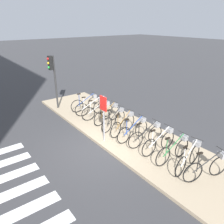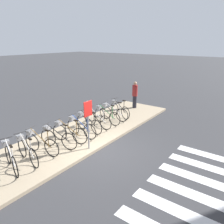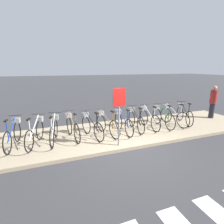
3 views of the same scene
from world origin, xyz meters
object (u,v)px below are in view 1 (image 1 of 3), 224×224
parked_bicycle_11 (209,166)px  sign_post (104,111)px  parked_bicycle_6 (134,129)px  parked_bicycle_9 (175,149)px  parked_bicycle_3 (108,114)px  parked_bicycle_5 (124,123)px  parked_bicycle_0 (87,103)px  parked_bicycle_2 (99,110)px  parked_bicycle_1 (92,107)px  parked_bicycle_4 (115,119)px  parked_bicycle_7 (147,134)px  parked_bicycle_10 (189,157)px  traffic_light (52,71)px  parked_bicycle_8 (160,141)px

parked_bicycle_11 → sign_post: 4.27m
parked_bicycle_6 → sign_post: size_ratio=0.87×
parked_bicycle_6 → parked_bicycle_9: same height
parked_bicycle_3 → parked_bicycle_5: size_ratio=1.01×
parked_bicycle_0 → parked_bicycle_11: 7.37m
parked_bicycle_0 → parked_bicycle_2: (1.33, -0.08, 0.00)m
parked_bicycle_1 → parked_bicycle_4: size_ratio=0.99×
parked_bicycle_7 → parked_bicycle_10: 1.99m
parked_bicycle_1 → parked_bicycle_6: bearing=0.1°
parked_bicycle_1 → traffic_light: 2.98m
parked_bicycle_0 → parked_bicycle_6: (4.04, -0.09, 0.00)m
parked_bicycle_8 → parked_bicycle_10: (1.31, -0.02, 0.00)m
parked_bicycle_1 → parked_bicycle_9: size_ratio=0.96×
parked_bicycle_3 → parked_bicycle_6: size_ratio=0.99×
parked_bicycle_6 → parked_bicycle_9: (2.03, 0.09, 0.00)m
parked_bicycle_2 → parked_bicycle_10: bearing=1.2°
traffic_light → parked_bicycle_0: bearing=42.5°
parked_bicycle_7 → parked_bicycle_1: bearing=-178.3°
parked_bicycle_1 → parked_bicycle_11: size_ratio=1.00×
parked_bicycle_7 → traffic_light: size_ratio=0.58×
parked_bicycle_4 → parked_bicycle_0: bearing=177.9°
parked_bicycle_5 → parked_bicycle_11: size_ratio=1.02×
parked_bicycle_0 → parked_bicycle_10: 6.68m
parked_bicycle_6 → parked_bicycle_10: (2.64, 0.11, 0.00)m
parked_bicycle_10 → parked_bicycle_11: (0.69, 0.03, 0.00)m
parked_bicycle_10 → parked_bicycle_1: bearing=-178.9°
parked_bicycle_2 → parked_bicycle_5: bearing=0.5°
parked_bicycle_5 → sign_post: sign_post is taller
parked_bicycle_4 → parked_bicycle_7: 2.01m
parked_bicycle_4 → sign_post: bearing=-58.1°
parked_bicycle_10 → parked_bicycle_11: bearing=2.1°
parked_bicycle_9 → parked_bicycle_11: same height
parked_bicycle_4 → parked_bicycle_7: (2.00, 0.13, 0.00)m
parked_bicycle_7 → parked_bicycle_5: bearing=-176.1°
parked_bicycle_3 → parked_bicycle_5: (1.35, -0.11, 0.00)m
parked_bicycle_5 → parked_bicycle_11: same height
parked_bicycle_5 → parked_bicycle_8: 2.04m
parked_bicycle_2 → parked_bicycle_10: same height
parked_bicycle_0 → parked_bicycle_11: bearing=0.4°
parked_bicycle_8 → parked_bicycle_10: bearing=-0.9°
parked_bicycle_4 → parked_bicycle_6: (1.35, 0.01, 0.00)m
parked_bicycle_3 → traffic_light: 4.03m
sign_post → parked_bicycle_5: bearing=93.2°
parked_bicycle_6 → parked_bicycle_1: bearing=-179.9°
parked_bicycle_7 → parked_bicycle_11: same height
parked_bicycle_9 → traffic_light: (-7.48, -1.29, 1.72)m
parked_bicycle_5 → traffic_light: bearing=-165.5°
parked_bicycle_1 → traffic_light: (-2.11, -1.19, 1.72)m
parked_bicycle_4 → traffic_light: 4.60m
parked_bicycle_0 → traffic_light: traffic_light is taller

